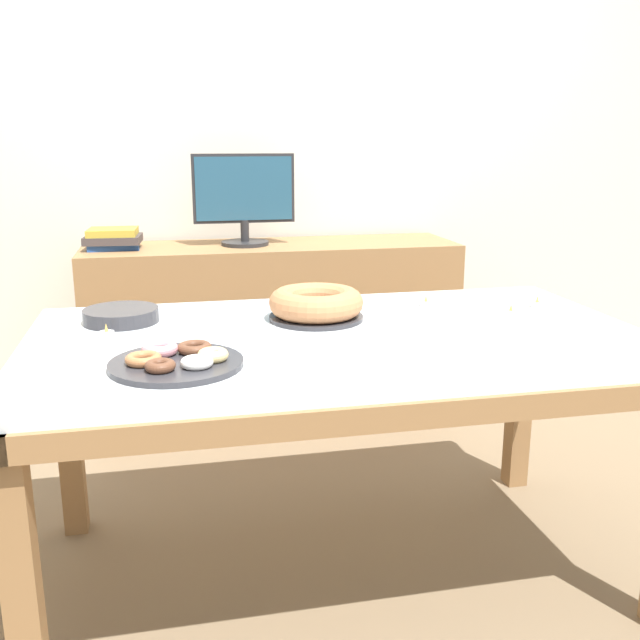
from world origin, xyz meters
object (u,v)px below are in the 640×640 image
object	(u,v)px
cake_chocolate_round	(316,304)
plate_stack	(121,315)
tealight_near_cakes	(511,313)
computer_monitor	(244,200)
tealight_left_edge	(107,334)
pastry_platter	(176,360)
tealight_near_front	(537,304)
book_stack	(113,239)
tealight_right_edge	(426,303)

from	to	relation	value
cake_chocolate_round	plate_stack	bearing A→B (deg)	171.12
tealight_near_cakes	computer_monitor	bearing A→B (deg)	119.77
tealight_left_edge	pastry_platter	bearing A→B (deg)	-59.02
cake_chocolate_round	plate_stack	xyz separation A→B (m)	(-0.55, 0.09, -0.02)
tealight_left_edge	tealight_near_front	distance (m)	1.28
cake_chocolate_round	tealight_left_edge	xyz separation A→B (m)	(-0.57, -0.07, -0.03)
computer_monitor	tealight_near_cakes	world-z (taller)	computer_monitor
computer_monitor	tealight_near_cakes	distance (m)	1.33
tealight_left_edge	book_stack	bearing A→B (deg)	92.34
pastry_platter	computer_monitor	bearing A→B (deg)	77.37
cake_chocolate_round	plate_stack	world-z (taller)	cake_chocolate_round
tealight_near_front	cake_chocolate_round	bearing A→B (deg)	-179.41
book_stack	cake_chocolate_round	xyz separation A→B (m)	(0.62, -1.06, -0.07)
book_stack	tealight_near_front	size ratio (longest dim) A/B	5.83
pastry_platter	tealight_near_front	bearing A→B (deg)	18.38
computer_monitor	tealight_right_edge	distance (m)	1.10
book_stack	plate_stack	xyz separation A→B (m)	(0.08, -0.97, -0.09)
computer_monitor	cake_chocolate_round	world-z (taller)	computer_monitor
cake_chocolate_round	plate_stack	distance (m)	0.55
pastry_platter	tealight_left_edge	bearing A→B (deg)	120.98
cake_chocolate_round	tealight_near_cakes	xyz separation A→B (m)	(0.57, -0.08, -0.03)
book_stack	tealight_near_front	world-z (taller)	book_stack
tealight_left_edge	tealight_near_cakes	xyz separation A→B (m)	(1.14, -0.01, 0.00)
tealight_left_edge	tealight_right_edge	size ratio (longest dim) A/B	1.00
computer_monitor	tealight_left_edge	distance (m)	1.25
tealight_near_cakes	tealight_near_front	size ratio (longest dim) A/B	1.00
book_stack	tealight_left_edge	distance (m)	1.13
cake_chocolate_round	tealight_near_cakes	size ratio (longest dim) A/B	6.76
tealight_near_cakes	tealight_near_front	bearing A→B (deg)	33.11
computer_monitor	pastry_platter	size ratio (longest dim) A/B	1.38
cake_chocolate_round	tealight_left_edge	world-z (taller)	cake_chocolate_round
cake_chocolate_round	pastry_platter	distance (m)	0.54
book_stack	tealight_near_cakes	size ratio (longest dim) A/B	5.83
pastry_platter	tealight_left_edge	distance (m)	0.34
computer_monitor	tealight_near_front	world-z (taller)	computer_monitor
book_stack	pastry_platter	bearing A→B (deg)	-81.19
book_stack	plate_stack	world-z (taller)	book_stack
pastry_platter	tealight_right_edge	xyz separation A→B (m)	(0.77, 0.45, -0.00)
book_stack	tealight_right_edge	distance (m)	1.39
plate_stack	tealight_near_front	size ratio (longest dim) A/B	5.25
book_stack	tealight_right_edge	bearing A→B (deg)	-44.49
book_stack	plate_stack	distance (m)	0.98
tealight_left_edge	tealight_near_front	world-z (taller)	same
tealight_near_cakes	tealight_near_front	xyz separation A→B (m)	(0.13, 0.09, 0.00)
book_stack	tealight_near_cakes	distance (m)	1.65
computer_monitor	tealight_right_edge	xyz separation A→B (m)	(0.45, -0.97, -0.25)
computer_monitor	pastry_platter	distance (m)	1.47
tealight_right_edge	tealight_near_front	bearing A→B (deg)	-14.02
cake_chocolate_round	tealight_right_edge	world-z (taller)	cake_chocolate_round
tealight_near_cakes	tealight_near_front	distance (m)	0.16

